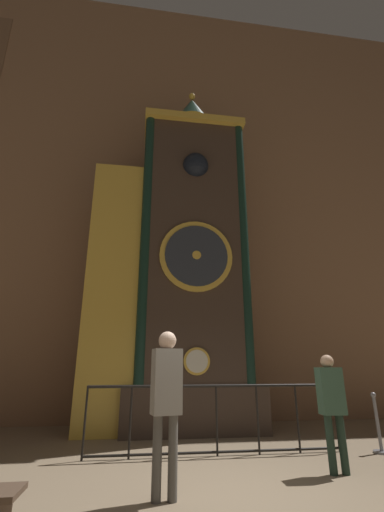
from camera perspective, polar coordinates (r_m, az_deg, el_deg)
The scene contains 7 objects.
ground_plane at distance 4.76m, azimuth 5.61°, elevation -35.20°, with size 28.00×28.00×0.00m, color #847056.
cathedral_back_wall at distance 11.82m, azimuth -2.61°, elevation 12.71°, with size 24.00×0.32×14.94m.
clock_tower at distance 9.05m, azimuth -2.68°, elevation -0.90°, with size 4.26×1.80×9.68m.
railing_fence at distance 6.52m, azimuth 4.12°, elevation -24.95°, with size 4.43×0.05×1.12m.
visitor_near at distance 4.42m, azimuth -4.30°, elevation -21.80°, with size 0.38×0.29×1.84m.
visitor_far at distance 5.79m, azimuth 22.23°, elevation -21.40°, with size 0.35×0.24×1.59m.
stanchion_post at distance 7.51m, azimuth 28.72°, elevation -24.45°, with size 0.28×0.28×0.98m.
Camera 1 is at (-1.03, -4.43, 1.40)m, focal length 24.00 mm.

